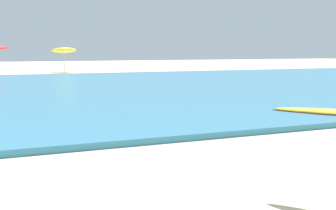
% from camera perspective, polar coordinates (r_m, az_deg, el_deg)
% --- Properties ---
extents(beach_umbrella_4, '(1.98, 2.01, 2.10)m').
position_cam_1_polar(beach_umbrella_4, '(43.78, -11.27, 5.87)').
color(beach_umbrella_4, beige).
rests_on(beach_umbrella_4, ground).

